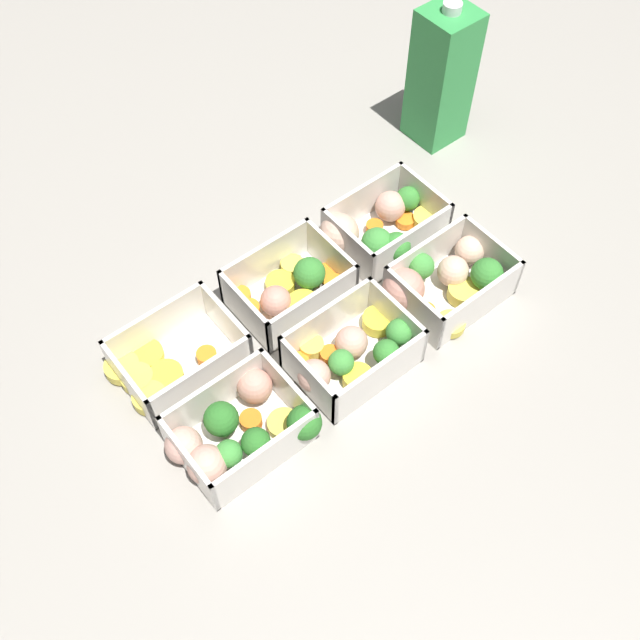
{
  "coord_description": "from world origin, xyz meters",
  "views": [
    {
      "loc": [
        -0.31,
        -0.38,
        0.73
      ],
      "look_at": [
        0.0,
        0.0,
        0.02
      ],
      "focal_mm": 42.0,
      "sensor_mm": 36.0,
      "label": 1
    }
  ],
  "objects_px": {
    "container_far_left": "(172,364)",
    "container_far_right": "(380,228)",
    "container_near_left": "(238,431)",
    "juice_carton": "(441,76)",
    "container_near_center": "(352,353)",
    "container_far_center": "(291,288)",
    "container_near_right": "(444,280)"
  },
  "relations": [
    {
      "from": "container_near_left",
      "to": "juice_carton",
      "type": "height_order",
      "value": "juice_carton"
    },
    {
      "from": "container_near_center",
      "to": "juice_carton",
      "type": "distance_m",
      "value": 0.41
    },
    {
      "from": "juice_carton",
      "to": "container_far_left",
      "type": "bearing_deg",
      "value": -168.15
    },
    {
      "from": "container_near_right",
      "to": "container_near_left",
      "type": "bearing_deg",
      "value": -178.58
    },
    {
      "from": "container_far_center",
      "to": "container_near_right",
      "type": "bearing_deg",
      "value": -36.18
    },
    {
      "from": "container_far_right",
      "to": "juice_carton",
      "type": "relative_size",
      "value": 0.84
    },
    {
      "from": "juice_carton",
      "to": "container_far_center",
      "type": "bearing_deg",
      "value": -162.35
    },
    {
      "from": "container_near_right",
      "to": "container_far_center",
      "type": "bearing_deg",
      "value": 143.82
    },
    {
      "from": "container_near_left",
      "to": "juice_carton",
      "type": "xyz_separation_m",
      "value": [
        0.49,
        0.22,
        0.07
      ]
    },
    {
      "from": "container_far_right",
      "to": "container_near_left",
      "type": "bearing_deg",
      "value": -158.57
    },
    {
      "from": "container_near_left",
      "to": "container_far_center",
      "type": "height_order",
      "value": "same"
    },
    {
      "from": "container_near_center",
      "to": "juice_carton",
      "type": "xyz_separation_m",
      "value": [
        0.34,
        0.22,
        0.07
      ]
    },
    {
      "from": "container_far_center",
      "to": "container_far_right",
      "type": "relative_size",
      "value": 0.8
    },
    {
      "from": "container_far_left",
      "to": "container_far_center",
      "type": "distance_m",
      "value": 0.17
    },
    {
      "from": "container_near_left",
      "to": "container_near_right",
      "type": "height_order",
      "value": "same"
    },
    {
      "from": "container_far_left",
      "to": "container_far_right",
      "type": "height_order",
      "value": "same"
    },
    {
      "from": "container_near_right",
      "to": "container_far_right",
      "type": "height_order",
      "value": "same"
    },
    {
      "from": "container_near_left",
      "to": "container_near_center",
      "type": "relative_size",
      "value": 0.95
    },
    {
      "from": "container_near_left",
      "to": "container_far_left",
      "type": "bearing_deg",
      "value": 93.64
    },
    {
      "from": "container_near_center",
      "to": "container_far_center",
      "type": "distance_m",
      "value": 0.11
    },
    {
      "from": "container_near_left",
      "to": "container_far_left",
      "type": "distance_m",
      "value": 0.12
    },
    {
      "from": "container_near_right",
      "to": "container_far_center",
      "type": "distance_m",
      "value": 0.18
    },
    {
      "from": "container_near_right",
      "to": "juice_carton",
      "type": "bearing_deg",
      "value": 48.47
    },
    {
      "from": "container_near_right",
      "to": "container_near_center",
      "type": "bearing_deg",
      "value": -177.27
    },
    {
      "from": "container_near_center",
      "to": "juice_carton",
      "type": "height_order",
      "value": "juice_carton"
    },
    {
      "from": "container_far_center",
      "to": "container_far_left",
      "type": "bearing_deg",
      "value": 179.44
    },
    {
      "from": "container_near_right",
      "to": "container_far_left",
      "type": "distance_m",
      "value": 0.33
    },
    {
      "from": "container_near_center",
      "to": "container_far_left",
      "type": "distance_m",
      "value": 0.2
    },
    {
      "from": "container_near_center",
      "to": "juice_carton",
      "type": "bearing_deg",
      "value": 33.13
    },
    {
      "from": "container_far_left",
      "to": "container_near_center",
      "type": "bearing_deg",
      "value": -35.43
    },
    {
      "from": "container_far_left",
      "to": "container_near_right",
      "type": "bearing_deg",
      "value": -19.21
    },
    {
      "from": "container_far_left",
      "to": "juice_carton",
      "type": "distance_m",
      "value": 0.52
    }
  ]
}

